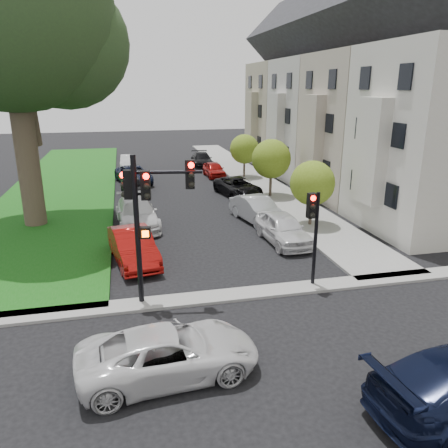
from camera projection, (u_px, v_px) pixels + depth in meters
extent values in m
plane|color=black|center=(256.00, 321.00, 15.11)|extent=(140.00, 140.00, 0.00)
cube|color=#10500E|center=(64.00, 186.00, 35.49)|extent=(8.00, 44.00, 0.12)
cube|color=gray|center=(250.00, 177.00, 38.84)|extent=(3.50, 44.00, 0.12)
cube|color=gray|center=(241.00, 294.00, 16.95)|extent=(60.00, 1.00, 0.12)
cube|color=#B2AC92|center=(436.00, 140.00, 23.70)|extent=(7.00, 7.40, 10.00)
cube|color=#B2AC92|center=(371.00, 151.00, 23.03)|extent=(0.70, 2.20, 5.50)
cube|color=black|center=(378.00, 132.00, 22.79)|extent=(0.08, 3.60, 6.00)
cube|color=gray|center=(364.00, 128.00, 30.67)|extent=(7.00, 7.40, 10.00)
cube|color=black|center=(375.00, 11.00, 28.42)|extent=(7.00, 7.55, 7.00)
cube|color=gray|center=(312.00, 136.00, 30.00)|extent=(0.70, 2.20, 5.50)
cube|color=black|center=(317.00, 121.00, 29.77)|extent=(0.08, 3.60, 6.00)
cube|color=beige|center=(319.00, 120.00, 37.64)|extent=(7.00, 7.40, 10.00)
cube|color=black|center=(325.00, 26.00, 35.39)|extent=(7.00, 7.55, 7.00)
cube|color=beige|center=(276.00, 127.00, 36.98)|extent=(0.70, 2.20, 5.50)
cube|color=black|center=(280.00, 115.00, 36.74)|extent=(0.08, 3.60, 6.00)
cube|color=#9E977D|center=(288.00, 115.00, 44.62)|extent=(7.00, 7.40, 10.00)
cube|color=black|center=(291.00, 36.00, 42.36)|extent=(7.00, 7.55, 7.00)
cube|color=#9E977D|center=(251.00, 120.00, 43.95)|extent=(0.70, 2.20, 5.50)
cube|color=black|center=(254.00, 110.00, 43.71)|extent=(0.08, 3.60, 6.00)
cylinder|color=#483C2D|center=(26.00, 149.00, 24.19)|extent=(1.23, 1.23, 8.93)
sphere|color=#273B1F|center=(7.00, 5.00, 22.01)|extent=(10.71, 10.71, 10.71)
sphere|color=#273B1F|center=(64.00, 43.00, 24.07)|extent=(7.14, 7.14, 7.14)
cylinder|color=#483C2D|center=(311.00, 211.00, 25.16)|extent=(0.18, 0.18, 1.82)
sphere|color=#546E16|center=(312.00, 183.00, 24.66)|extent=(2.55, 2.55, 2.55)
cylinder|color=#483C2D|center=(270.00, 184.00, 31.83)|extent=(0.20, 0.20, 2.01)
sphere|color=#546E16|center=(271.00, 159.00, 31.28)|extent=(2.81, 2.81, 2.81)
cylinder|color=#483C2D|center=(244.00, 168.00, 38.57)|extent=(0.18, 0.18, 1.82)
sphere|color=#546E16|center=(244.00, 149.00, 38.08)|extent=(2.55, 2.55, 2.55)
cylinder|color=black|center=(137.00, 233.00, 15.51)|extent=(0.22, 0.22, 5.58)
cylinder|color=black|center=(168.00, 172.00, 15.11)|extent=(2.35, 0.51, 0.13)
cube|color=black|center=(146.00, 185.00, 15.07)|extent=(0.36, 0.33, 1.02)
cube|color=black|center=(190.00, 174.00, 15.31)|extent=(0.36, 0.33, 1.02)
cube|color=black|center=(128.00, 185.00, 15.20)|extent=(0.33, 0.36, 1.02)
sphere|color=#FF0C05|center=(145.00, 176.00, 14.82)|extent=(0.21, 0.21, 0.21)
sphere|color=black|center=(146.00, 196.00, 15.03)|extent=(0.21, 0.21, 0.21)
cube|color=black|center=(145.00, 233.00, 15.57)|extent=(0.41, 0.33, 0.41)
cube|color=#FF5905|center=(145.00, 234.00, 15.43)|extent=(0.24, 0.03, 0.24)
cylinder|color=black|center=(315.00, 241.00, 17.22)|extent=(0.16, 0.16, 3.92)
cube|color=black|center=(311.00, 206.00, 16.73)|extent=(0.33, 0.30, 0.98)
sphere|color=#FF0C05|center=(314.00, 198.00, 16.49)|extent=(0.21, 0.21, 0.21)
imported|color=silver|center=(169.00, 353.00, 12.13)|extent=(5.24, 2.77, 1.40)
imported|color=silver|center=(283.00, 228.00, 22.52)|extent=(2.02, 4.61, 1.54)
imported|color=#999BA0|center=(257.00, 210.00, 25.99)|extent=(2.52, 4.83, 1.51)
imported|color=black|center=(238.00, 187.00, 32.24)|extent=(3.14, 5.23, 1.36)
imported|color=maroon|center=(214.00, 169.00, 39.12)|extent=(1.67, 3.90, 1.32)
imported|color=black|center=(202.00, 159.00, 44.31)|extent=(2.14, 4.80, 1.37)
imported|color=maroon|center=(133.00, 246.00, 19.98)|extent=(2.42, 4.93, 1.56)
imported|color=silver|center=(137.00, 213.00, 25.14)|extent=(2.59, 5.58, 1.58)
imported|color=black|center=(132.00, 186.00, 32.63)|extent=(1.88, 4.03, 1.33)
imported|color=black|center=(134.00, 175.00, 36.38)|extent=(3.34, 5.56, 1.45)
imported|color=silver|center=(128.00, 162.00, 43.31)|extent=(1.58, 3.95, 1.28)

